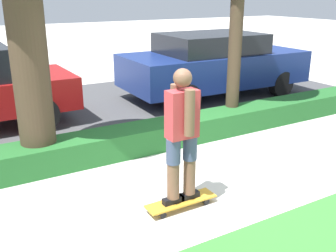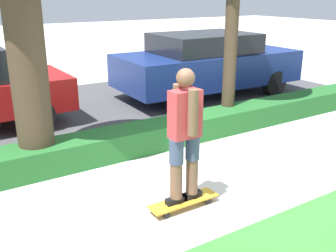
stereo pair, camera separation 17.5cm
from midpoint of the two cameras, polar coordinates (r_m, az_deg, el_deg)
name	(u,v)px [view 2 (the right image)]	position (r m, az deg, el deg)	size (l,w,h in m)	color
ground_plane	(206,186)	(5.31, 4.61, -8.73)	(60.00, 60.00, 0.00)	beige
street_asphalt	(89,110)	(8.79, -11.95, 2.24)	(13.05, 5.00, 0.01)	#474749
hedge_row	(147,137)	(6.46, -3.83, -1.57)	(13.05, 0.60, 0.41)	#236028
skateboard	(184,201)	(4.78, 1.24, -10.90)	(0.89, 0.24, 0.10)	gold
skater_person	(185,134)	(4.41, 1.31, -1.13)	(0.48, 0.41, 1.59)	black
parked_car_middle	(207,63)	(9.78, 5.14, 9.05)	(4.53, 2.08, 1.53)	navy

